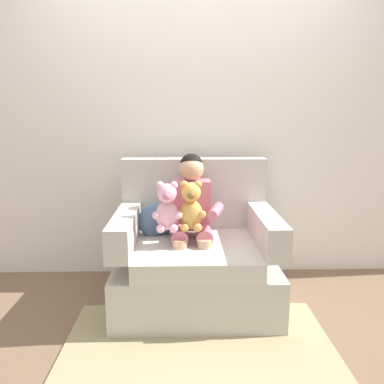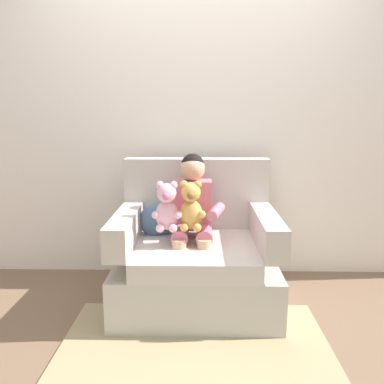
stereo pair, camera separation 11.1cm
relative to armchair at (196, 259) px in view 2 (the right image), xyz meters
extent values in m
plane|color=brown|center=(0.00, -0.04, -0.32)|extent=(8.00, 8.00, 0.00)
cube|color=silver|center=(0.00, 0.60, 0.98)|extent=(6.00, 0.10, 2.60)
cube|color=#998C66|center=(0.00, -0.70, -0.31)|extent=(1.53, 1.26, 0.01)
cube|color=#BCB7AD|center=(0.00, -0.04, -0.15)|extent=(1.07, 0.87, 0.33)
cube|color=beige|center=(0.00, -0.11, 0.08)|extent=(0.79, 0.73, 0.12)
cube|color=#BCB7AD|center=(0.00, 0.33, 0.40)|extent=(1.07, 0.14, 0.52)
cube|color=#BCB7AD|center=(-0.46, -0.11, 0.24)|extent=(0.14, 0.73, 0.21)
cube|color=#BCB7AD|center=(0.46, -0.11, 0.24)|extent=(0.14, 0.73, 0.21)
cube|color=#C66B7F|center=(-0.03, 0.09, 0.36)|extent=(0.26, 0.16, 0.34)
sphere|color=tan|center=(-0.03, 0.09, 0.61)|extent=(0.17, 0.17, 0.17)
sphere|color=black|center=(-0.03, 0.10, 0.64)|extent=(0.16, 0.16, 0.16)
cylinder|color=#C66B7F|center=(-0.11, -0.04, 0.19)|extent=(0.11, 0.26, 0.11)
cylinder|color=tan|center=(-0.11, -0.17, 0.04)|extent=(0.09, 0.09, 0.30)
cylinder|color=#C66B7F|center=(0.05, -0.04, 0.19)|extent=(0.11, 0.26, 0.11)
cylinder|color=tan|center=(0.05, -0.17, 0.04)|extent=(0.09, 0.09, 0.30)
cylinder|color=#C66B7F|center=(-0.19, -0.03, 0.34)|extent=(0.13, 0.27, 0.07)
cylinder|color=#C66B7F|center=(0.13, -0.03, 0.34)|extent=(0.13, 0.27, 0.07)
ellipsoid|color=#EAA8BC|center=(-0.18, -0.13, 0.34)|extent=(0.15, 0.12, 0.19)
sphere|color=#EAA8BC|center=(-0.18, -0.15, 0.49)|extent=(0.12, 0.12, 0.12)
sphere|color=#CC6684|center=(-0.18, -0.20, 0.48)|extent=(0.05, 0.05, 0.05)
sphere|color=#EAA8BC|center=(-0.23, -0.14, 0.54)|extent=(0.05, 0.05, 0.05)
sphere|color=#EAA8BC|center=(-0.26, -0.17, 0.35)|extent=(0.05, 0.05, 0.05)
sphere|color=#EAA8BC|center=(-0.23, -0.19, 0.27)|extent=(0.05, 0.05, 0.05)
sphere|color=#EAA8BC|center=(-0.14, -0.14, 0.54)|extent=(0.05, 0.05, 0.05)
sphere|color=#EAA8BC|center=(-0.11, -0.17, 0.35)|extent=(0.05, 0.05, 0.05)
sphere|color=#EAA8BC|center=(-0.14, -0.19, 0.27)|extent=(0.05, 0.05, 0.05)
ellipsoid|color=gold|center=(-0.03, -0.12, 0.35)|extent=(0.15, 0.13, 0.19)
sphere|color=gold|center=(-0.03, -0.13, 0.49)|extent=(0.13, 0.13, 0.13)
sphere|color=brown|center=(-0.03, -0.18, 0.48)|extent=(0.05, 0.05, 0.05)
sphere|color=gold|center=(-0.08, -0.12, 0.54)|extent=(0.05, 0.05, 0.05)
sphere|color=gold|center=(-0.10, -0.15, 0.35)|extent=(0.05, 0.05, 0.05)
sphere|color=gold|center=(-0.07, -0.17, 0.27)|extent=(0.06, 0.06, 0.06)
sphere|color=gold|center=(0.01, -0.12, 0.54)|extent=(0.05, 0.05, 0.05)
sphere|color=gold|center=(0.04, -0.15, 0.35)|extent=(0.05, 0.05, 0.05)
sphere|color=gold|center=(0.01, -0.17, 0.27)|extent=(0.06, 0.06, 0.06)
ellipsoid|color=slate|center=(-0.27, 0.12, 0.24)|extent=(0.28, 0.17, 0.26)
camera|label=1|loc=(-0.09, -2.58, 0.98)|focal=36.85mm
camera|label=2|loc=(0.02, -2.58, 0.98)|focal=36.85mm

